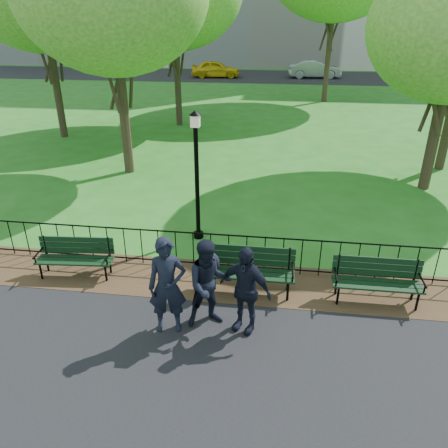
# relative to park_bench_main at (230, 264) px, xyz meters

# --- Properties ---
(ground) EXTENTS (120.00, 120.00, 0.00)m
(ground) POSITION_rel_park_bench_main_xyz_m (-0.33, -1.17, -0.66)
(ground) COLOR #25621A
(dirt_strip) EXTENTS (60.00, 1.60, 0.01)m
(dirt_strip) POSITION_rel_park_bench_main_xyz_m (-0.33, 0.33, -0.65)
(dirt_strip) COLOR #362416
(dirt_strip) RESTS_ON ground
(far_street) EXTENTS (70.00, 9.00, 0.01)m
(far_street) POSITION_rel_park_bench_main_xyz_m (-0.33, 33.83, -0.65)
(far_street) COLOR black
(far_street) RESTS_ON ground
(iron_fence) EXTENTS (24.06, 0.06, 1.00)m
(iron_fence) POSITION_rel_park_bench_main_xyz_m (-0.33, 0.83, -0.16)
(iron_fence) COLOR black
(iron_fence) RESTS_ON ground
(park_bench_main) EXTENTS (1.96, 0.58, 1.05)m
(park_bench_main) POSITION_rel_park_bench_main_xyz_m (0.00, 0.00, 0.00)
(park_bench_main) COLOR black
(park_bench_main) RESTS_ON ground
(park_bench_left_a) EXTENTS (1.68, 0.64, 0.93)m
(park_bench_left_a) POSITION_rel_park_bench_main_xyz_m (-3.42, 0.20, -0.13)
(park_bench_left_a) COLOR black
(park_bench_left_a) RESTS_ON ground
(park_bench_right_a) EXTENTS (1.74, 0.55, 0.98)m
(park_bench_right_a) POSITION_rel_park_bench_main_xyz_m (2.92, 0.09, -0.10)
(park_bench_right_a) COLOR black
(park_bench_right_a) RESTS_ON ground
(lamppost) EXTENTS (0.29, 0.29, 3.25)m
(lamppost) POSITION_rel_park_bench_main_xyz_m (-1.10, 2.29, 1.11)
(lamppost) COLOR black
(lamppost) RESTS_ON ground
(person_left) EXTENTS (0.75, 0.57, 1.85)m
(person_left) POSITION_rel_park_bench_main_xyz_m (-0.95, -1.34, 0.28)
(person_left) COLOR black
(person_left) RESTS_ON asphalt_path
(person_mid) EXTENTS (0.94, 0.72, 1.73)m
(person_mid) POSITION_rel_park_bench_main_xyz_m (-0.25, -1.08, 0.21)
(person_mid) COLOR black
(person_mid) RESTS_ON asphalt_path
(person_right) EXTENTS (1.07, 0.74, 1.69)m
(person_right) POSITION_rel_park_bench_main_xyz_m (0.40, -1.15, 0.20)
(person_right) COLOR black
(person_right) RESTS_ON asphalt_path
(taxi) EXTENTS (4.37, 2.05, 1.44)m
(taxi) POSITION_rel_park_bench_main_xyz_m (-5.30, 32.46, 0.07)
(taxi) COLOR gold
(taxi) RESTS_ON far_street
(sedan_silver) EXTENTS (4.60, 1.91, 1.48)m
(sedan_silver) POSITION_rel_park_bench_main_xyz_m (3.32, 33.27, 0.09)
(sedan_silver) COLOR #95979B
(sedan_silver) RESTS_ON far_street
(sedan_dark) EXTENTS (5.48, 3.05, 1.50)m
(sedan_dark) POSITION_rel_park_bench_main_xyz_m (12.80, 33.02, 0.10)
(sedan_dark) COLOR black
(sedan_dark) RESTS_ON far_street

